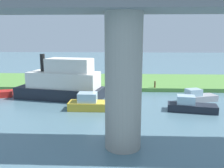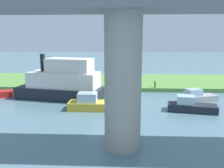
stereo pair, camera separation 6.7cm
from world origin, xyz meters
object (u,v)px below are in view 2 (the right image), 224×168
object	(u,v)px
bridge_pylon	(123,83)
mooring_post	(155,84)
riverboat_paddlewheel	(197,97)
person_on_bank	(109,80)
houseboat_blue	(93,104)
pontoon_yellow	(190,106)
motorboat_red	(62,82)

from	to	relation	value
bridge_pylon	mooring_post	size ratio (longest dim) A/B	10.06
bridge_pylon	riverboat_paddlewheel	bearing A→B (deg)	-125.16
person_on_bank	bridge_pylon	bearing A→B (deg)	96.27
houseboat_blue	pontoon_yellow	bearing A→B (deg)	179.19
bridge_pylon	houseboat_blue	size ratio (longest dim) A/B	1.68
person_on_bank	riverboat_paddlewheel	xyz separation A→B (m)	(-10.03, 6.15, -0.70)
motorboat_red	riverboat_paddlewheel	distance (m)	15.06
mooring_post	houseboat_blue	world-z (taller)	houseboat_blue
person_on_bank	houseboat_blue	distance (m)	9.77
motorboat_red	pontoon_yellow	world-z (taller)	motorboat_red
person_on_bank	riverboat_paddlewheel	distance (m)	11.79
houseboat_blue	riverboat_paddlewheel	bearing A→B (deg)	-162.14
motorboat_red	pontoon_yellow	size ratio (longest dim) A/B	2.20
person_on_bank	motorboat_red	distance (m)	7.51
bridge_pylon	person_on_bank	xyz separation A→B (m)	(1.94, -17.64, -3.01)
bridge_pylon	houseboat_blue	xyz separation A→B (m)	(2.92, -7.94, -3.62)
riverboat_paddlewheel	motorboat_red	bearing A→B (deg)	-2.09
mooring_post	pontoon_yellow	distance (m)	8.70
person_on_bank	motorboat_red	world-z (taller)	motorboat_red
mooring_post	riverboat_paddlewheel	size ratio (longest dim) A/B	0.19
pontoon_yellow	houseboat_blue	distance (m)	9.34
bridge_pylon	pontoon_yellow	distance (m)	10.75
bridge_pylon	motorboat_red	size ratio (longest dim) A/B	0.81
mooring_post	houseboat_blue	bearing A→B (deg)	49.47
person_on_bank	pontoon_yellow	xyz separation A→B (m)	(-8.36, 9.83, -0.67)
motorboat_red	bridge_pylon	bearing A→B (deg)	119.79
riverboat_paddlewheel	pontoon_yellow	world-z (taller)	pontoon_yellow
mooring_post	motorboat_red	size ratio (longest dim) A/B	0.08
person_on_bank	pontoon_yellow	bearing A→B (deg)	130.37
bridge_pylon	houseboat_blue	distance (m)	9.20
mooring_post	person_on_bank	bearing A→B (deg)	-13.34
pontoon_yellow	motorboat_red	bearing A→B (deg)	-17.62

